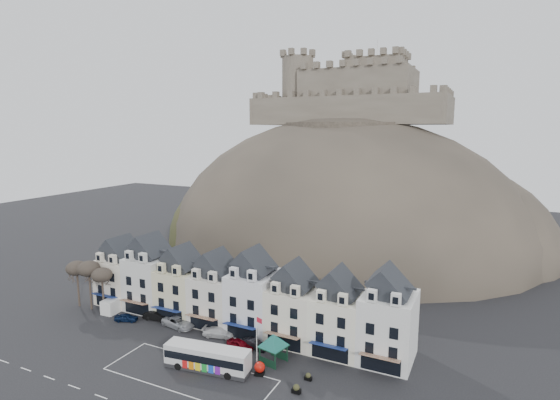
# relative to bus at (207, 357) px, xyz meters

# --- Properties ---
(ground) EXTENTS (300.00, 300.00, 0.00)m
(ground) POSITION_rel_bus_xyz_m (-3.39, -3.21, -1.78)
(ground) COLOR black
(ground) RESTS_ON ground
(coach_bay_markings) EXTENTS (22.00, 7.50, 0.01)m
(coach_bay_markings) POSITION_rel_bus_xyz_m (-1.39, -1.96, -1.78)
(coach_bay_markings) COLOR silver
(coach_bay_markings) RESTS_ON ground
(townhouse_terrace) EXTENTS (54.40, 9.35, 11.80)m
(townhouse_terrace) POSITION_rel_bus_xyz_m (-3.25, 12.76, 3.52)
(townhouse_terrace) COLOR silver
(townhouse_terrace) RESTS_ON ground
(castle_hill) EXTENTS (100.00, 76.00, 68.00)m
(castle_hill) POSITION_rel_bus_xyz_m (-2.14, 65.74, -1.67)
(castle_hill) COLOR #353029
(castle_hill) RESTS_ON ground
(castle) EXTENTS (50.20, 22.20, 22.00)m
(castle) POSITION_rel_bus_xyz_m (-2.88, 72.72, 38.42)
(castle) COLOR brown
(castle) RESTS_ON ground
(tree_left_far) EXTENTS (3.61, 3.61, 8.24)m
(tree_left_far) POSITION_rel_bus_xyz_m (-32.39, 7.29, 5.12)
(tree_left_far) COLOR #332720
(tree_left_far) RESTS_ON ground
(tree_left_mid) EXTENTS (3.78, 3.78, 8.64)m
(tree_left_mid) POSITION_rel_bus_xyz_m (-29.39, 7.29, 5.46)
(tree_left_mid) COLOR #332720
(tree_left_mid) RESTS_ON ground
(tree_left_near) EXTENTS (3.43, 3.43, 7.84)m
(tree_left_near) POSITION_rel_bus_xyz_m (-26.39, 7.29, 4.78)
(tree_left_near) COLOR #332720
(tree_left_near) RESTS_ON ground
(bus) EXTENTS (11.64, 4.10, 3.22)m
(bus) POSITION_rel_bus_xyz_m (0.00, 0.00, 0.00)
(bus) COLOR #262628
(bus) RESTS_ON ground
(bus_shelter) EXTENTS (6.23, 6.23, 4.04)m
(bus_shelter) POSITION_rel_bus_xyz_m (6.87, 5.35, 1.36)
(bus_shelter) COLOR #10301F
(bus_shelter) RESTS_ON ground
(red_buoy) EXTENTS (1.39, 1.39, 1.71)m
(red_buoy) POSITION_rel_bus_xyz_m (6.61, 1.96, -0.91)
(red_buoy) COLOR black
(red_buoy) RESTS_ON ground
(flagpole) EXTENTS (1.03, 0.43, 7.54)m
(flagpole) POSITION_rel_bus_xyz_m (5.83, 2.76, 2.53)
(flagpole) COLOR silver
(flagpole) RESTS_ON ground
(white_van) EXTENTS (2.60, 5.31, 2.36)m
(white_van) POSITION_rel_bus_xyz_m (-25.13, 8.79, -0.60)
(white_van) COLOR white
(white_van) RESTS_ON ground
(planter_west) EXTENTS (0.98, 0.67, 0.95)m
(planter_west) POSITION_rel_bus_xyz_m (12.65, 3.47, -1.32)
(planter_west) COLOR black
(planter_west) RESTS_ON ground
(planter_east) EXTENTS (1.12, 0.77, 1.11)m
(planter_east) POSITION_rel_bus_xyz_m (12.40, 0.35, -1.25)
(planter_east) COLOR black
(planter_east) RESTS_ON ground
(car_navy) EXTENTS (3.99, 2.70, 1.26)m
(car_navy) POSITION_rel_bus_xyz_m (-20.36, 6.29, -1.15)
(car_navy) COLOR #0B1A3B
(car_navy) RESTS_ON ground
(car_black) EXTENTS (4.71, 2.17, 1.50)m
(car_black) POSITION_rel_bus_xyz_m (-16.16, 8.79, -1.03)
(car_black) COLOR black
(car_black) RESTS_ON ground
(car_silver) EXTENTS (5.94, 3.44, 1.58)m
(car_silver) POSITION_rel_bus_xyz_m (-11.35, 8.28, -0.99)
(car_silver) COLOR #A9ACB1
(car_silver) RESTS_ON ground
(car_white) EXTENTS (5.19, 3.09, 1.41)m
(car_white) POSITION_rel_bus_xyz_m (-3.79, 8.28, -1.07)
(car_white) COLOR white
(car_white) RESTS_ON ground
(car_maroon) EXTENTS (4.48, 2.62, 1.43)m
(car_maroon) POSITION_rel_bus_xyz_m (1.09, 6.29, -1.06)
(car_maroon) COLOR #63050E
(car_maroon) RESTS_ON ground
(car_charcoal) EXTENTS (4.12, 1.69, 1.33)m
(car_charcoal) POSITION_rel_bus_xyz_m (2.61, 7.52, -1.11)
(car_charcoal) COLOR black
(car_charcoal) RESTS_ON ground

